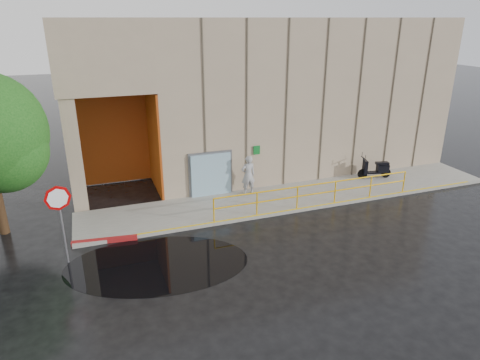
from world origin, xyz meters
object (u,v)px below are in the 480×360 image
Objects in this scene: stop_sign at (59,208)px; scooter at (376,164)px; person at (248,175)px; red_curb at (105,241)px.

scooter is at bearing 20.04° from stop_sign.
person is 7.17m from red_curb.
person is at bearing 31.10° from stop_sign.
scooter is at bearing 175.03° from person.
scooter reaches higher than red_curb.
stop_sign is (-8.00, -3.35, 0.98)m from person.
scooter is 15.33m from stop_sign.
stop_sign is at bearing -141.57° from red_curb.
scooter is 0.75× the size of red_curb.
person is 6.97m from scooter.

